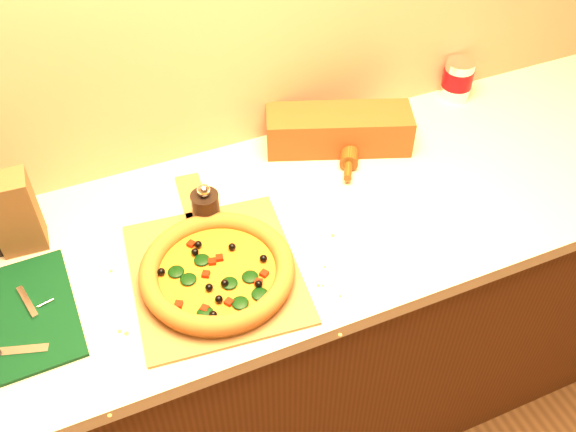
{
  "coord_description": "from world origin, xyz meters",
  "views": [
    {
      "loc": [
        -0.38,
        0.41,
        2.01
      ],
      "look_at": [
        0.03,
        1.38,
        0.96
      ],
      "focal_mm": 40.0,
      "sensor_mm": 36.0,
      "label": 1
    }
  ],
  "objects_px": {
    "pepper_grinder": "(206,209)",
    "coffee_canister": "(458,79)",
    "cutting_board": "(20,317)",
    "rolling_pin": "(351,136)",
    "pizza_peel": "(214,267)",
    "pizza": "(217,271)"
  },
  "relations": [
    {
      "from": "rolling_pin",
      "to": "coffee_canister",
      "type": "relative_size",
      "value": 2.63
    },
    {
      "from": "cutting_board",
      "to": "pizza",
      "type": "bearing_deg",
      "value": -10.01
    },
    {
      "from": "pizza_peel",
      "to": "rolling_pin",
      "type": "xyz_separation_m",
      "value": [
        0.49,
        0.28,
        0.02
      ]
    },
    {
      "from": "cutting_board",
      "to": "pepper_grinder",
      "type": "distance_m",
      "value": 0.47
    },
    {
      "from": "pepper_grinder",
      "to": "coffee_canister",
      "type": "xyz_separation_m",
      "value": [
        0.85,
        0.22,
        0.01
      ]
    },
    {
      "from": "pepper_grinder",
      "to": "coffee_canister",
      "type": "bearing_deg",
      "value": 14.56
    },
    {
      "from": "cutting_board",
      "to": "pepper_grinder",
      "type": "height_order",
      "value": "pepper_grinder"
    },
    {
      "from": "pepper_grinder",
      "to": "coffee_canister",
      "type": "distance_m",
      "value": 0.88
    },
    {
      "from": "cutting_board",
      "to": "rolling_pin",
      "type": "height_order",
      "value": "rolling_pin"
    },
    {
      "from": "pizza_peel",
      "to": "coffee_canister",
      "type": "height_order",
      "value": "coffee_canister"
    },
    {
      "from": "rolling_pin",
      "to": "pepper_grinder",
      "type": "bearing_deg",
      "value": -162.77
    },
    {
      "from": "pizza",
      "to": "rolling_pin",
      "type": "distance_m",
      "value": 0.59
    },
    {
      "from": "cutting_board",
      "to": "coffee_canister",
      "type": "height_order",
      "value": "coffee_canister"
    },
    {
      "from": "rolling_pin",
      "to": "coffee_canister",
      "type": "bearing_deg",
      "value": 11.31
    },
    {
      "from": "rolling_pin",
      "to": "pizza",
      "type": "bearing_deg",
      "value": -147.1
    },
    {
      "from": "pizza_peel",
      "to": "pepper_grinder",
      "type": "height_order",
      "value": "pepper_grinder"
    },
    {
      "from": "cutting_board",
      "to": "rolling_pin",
      "type": "xyz_separation_m",
      "value": [
        0.91,
        0.25,
        0.02
      ]
    },
    {
      "from": "pizza_peel",
      "to": "coffee_canister",
      "type": "distance_m",
      "value": 0.95
    },
    {
      "from": "pizza",
      "to": "coffee_canister",
      "type": "bearing_deg",
      "value": 24.22
    },
    {
      "from": "pizza",
      "to": "pepper_grinder",
      "type": "height_order",
      "value": "pepper_grinder"
    },
    {
      "from": "pizza",
      "to": "cutting_board",
      "type": "distance_m",
      "value": 0.42
    },
    {
      "from": "pepper_grinder",
      "to": "cutting_board",
      "type": "bearing_deg",
      "value": -166.01
    }
  ]
}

